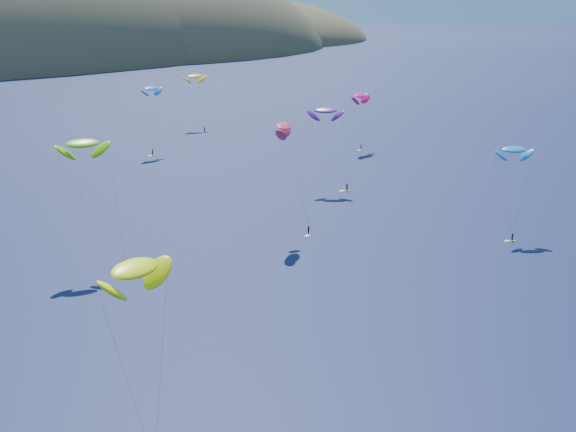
% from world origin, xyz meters
% --- Properties ---
extents(kitesurfer_2, '(11.60, 12.11, 25.35)m').
position_xyz_m(kitesurfer_2, '(-37.61, 34.57, 22.36)').
color(kitesurfer_2, '#CAD117').
rests_on(kitesurfer_2, ground).
extents(kitesurfer_3, '(10.50, 12.17, 27.00)m').
position_xyz_m(kitesurfer_3, '(-20.06, 100.76, 24.16)').
color(kitesurfer_3, '#CAD117').
rests_on(kitesurfer_3, ground).
extents(kitesurfer_4, '(9.14, 8.29, 23.18)m').
position_xyz_m(kitesurfer_4, '(34.92, 191.18, 20.79)').
color(kitesurfer_4, '#CAD117').
rests_on(kitesurfer_4, ground).
extents(kitesurfer_5, '(9.39, 9.25, 21.26)m').
position_xyz_m(kitesurfer_5, '(65.09, 67.34, 18.91)').
color(kitesurfer_5, '#CAD117').
rests_on(kitesurfer_5, ground).
extents(kitesurfer_6, '(10.11, 12.71, 23.58)m').
position_xyz_m(kitesurfer_6, '(54.88, 123.46, 20.92)').
color(kitesurfer_6, '#CAD117').
rests_on(kitesurfer_6, ground).
extents(kitesurfer_8, '(10.73, 7.97, 20.54)m').
position_xyz_m(kitesurfer_8, '(94.51, 158.12, 17.79)').
color(kitesurfer_8, '#CAD117').
rests_on(kitesurfer_8, ground).
extents(kitesurfer_9, '(9.31, 9.83, 26.72)m').
position_xyz_m(kitesurfer_9, '(22.75, 95.03, 24.11)').
color(kitesurfer_9, '#CAD117').
rests_on(kitesurfer_9, ground).
extents(kitesurfer_11, '(9.09, 14.39, 21.73)m').
position_xyz_m(kitesurfer_11, '(67.89, 225.11, 19.22)').
color(kitesurfer_11, '#CAD117').
rests_on(kitesurfer_11, ground).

